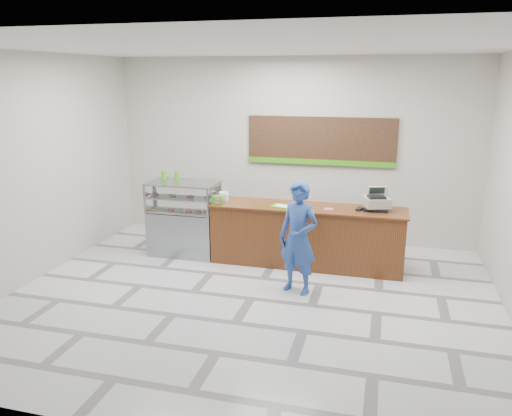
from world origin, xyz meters
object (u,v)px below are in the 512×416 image
(display_case, at_px, (184,218))
(serving_tray, at_px, (281,206))
(sales_counter, at_px, (307,236))
(cash_register, at_px, (376,201))
(customer, at_px, (298,238))

(display_case, xyz_separation_m, serving_tray, (1.80, -0.12, 0.36))
(sales_counter, bearing_deg, cash_register, 4.78)
(cash_register, xyz_separation_m, customer, (-1.06, -1.21, -0.32))
(sales_counter, distance_m, serving_tray, 0.68)
(cash_register, distance_m, serving_tray, 1.55)
(cash_register, bearing_deg, customer, -150.03)
(customer, bearing_deg, cash_register, 68.27)
(customer, bearing_deg, sales_counter, 112.21)
(display_case, bearing_deg, serving_tray, -3.91)
(cash_register, height_order, customer, customer)
(display_case, bearing_deg, sales_counter, 0.01)
(display_case, relative_size, cash_register, 2.63)
(sales_counter, distance_m, display_case, 2.23)
(sales_counter, xyz_separation_m, serving_tray, (-0.42, -0.12, 0.52))
(sales_counter, relative_size, serving_tray, 9.02)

